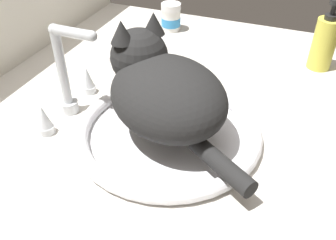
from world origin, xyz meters
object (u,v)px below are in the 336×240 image
faucet (67,81)px  pill_bottle (171,18)px  sink_basin (168,131)px  toothbrush (120,47)px  cat (161,88)px  soap_pump_bottle (324,43)px

faucet → pill_bottle: faucet is taller
sink_basin → toothbrush: (30.65, 26.92, -0.63)cm
toothbrush → sink_basin: bearing=-138.7°
toothbrush → faucet: bearing=-171.5°
faucet → pill_bottle: bearing=-4.6°
sink_basin → toothbrush: 40.80cm
cat → toothbrush: (29.43, 25.07, -9.58)cm
faucet → toothbrush: faucet is taller
pill_bottle → sink_basin: bearing=-159.2°
sink_basin → faucet: 23.25cm
faucet → cat: cat is taller
sink_basin → cat: bearing=56.6°
soap_pump_bottle → faucet: bearing=130.0°
faucet → soap_pump_bottle: 62.96cm
soap_pump_bottle → cat: bearing=144.8°
faucet → soap_pump_bottle: size_ratio=1.12×
pill_bottle → faucet: bearing=175.4°
sink_basin → soap_pump_bottle: soap_pump_bottle is taller
faucet → pill_bottle: 48.82cm
cat → toothbrush: 39.83cm
cat → soap_pump_bottle: bearing=-35.2°
faucet → cat: (1.22, -20.48, 2.47)cm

